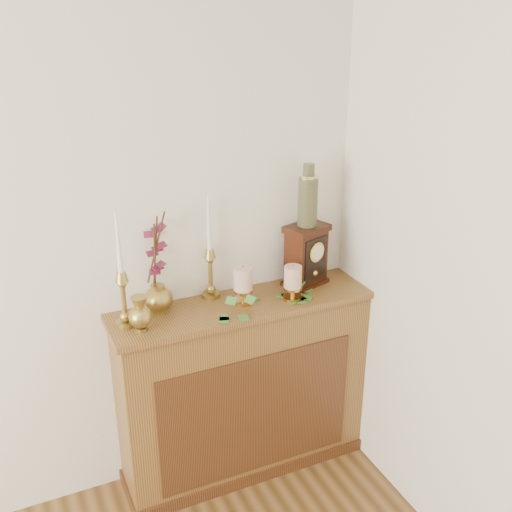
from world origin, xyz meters
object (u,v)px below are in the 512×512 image
bud_vase (140,314)px  mantel_clock (306,256)px  ginger_jar (157,264)px  ceramic_vase (308,199)px  candlestick_center (210,265)px  candlestick_left (123,290)px

bud_vase → mantel_clock: bearing=8.2°
ginger_jar → ceramic_vase: (0.71, -0.05, 0.22)m
ceramic_vase → ginger_jar: bearing=175.8°
candlestick_center → ceramic_vase: ceramic_vase is taller
candlestick_left → ceramic_vase: bearing=3.3°
bud_vase → mantel_clock: (0.84, 0.12, 0.07)m
candlestick_left → candlestick_center: (0.42, 0.10, -0.01)m
ginger_jar → bud_vase: bearing=-126.0°
mantel_clock → bud_vase: bearing=169.8°
ginger_jar → mantel_clock: ginger_jar is taller
candlestick_center → mantel_clock: bearing=-6.8°
candlestick_center → candlestick_left: bearing=-166.2°
bud_vase → ceramic_vase: 0.92m
candlestick_left → ginger_jar: candlestick_left is taller
bud_vase → ginger_jar: (0.13, 0.18, 0.13)m
mantel_clock → ceramic_vase: (-0.00, 0.00, 0.28)m
candlestick_left → candlestick_center: 0.44m
bud_vase → candlestick_center: bearing=25.4°
bud_vase → ceramic_vase: ceramic_vase is taller
candlestick_center → bud_vase: (-0.38, -0.18, -0.08)m
candlestick_center → bud_vase: candlestick_center is taller
ceramic_vase → candlestick_left: bearing=-176.7°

